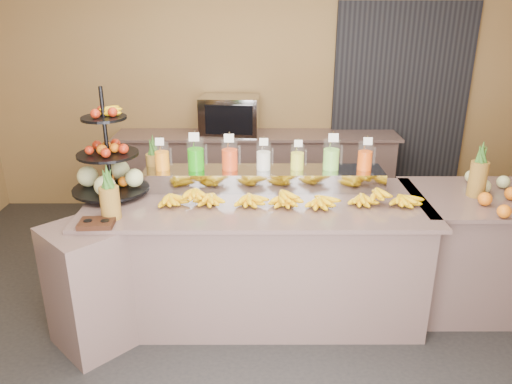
{
  "coord_description": "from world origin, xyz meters",
  "views": [
    {
      "loc": [
        -0.02,
        -3.08,
        2.31
      ],
      "look_at": [
        -0.01,
        0.3,
        1.0
      ],
      "focal_mm": 35.0,
      "sensor_mm": 36.0,
      "label": 1
    }
  ],
  "objects_px": {
    "banana_heap": "(284,195)",
    "condiment_caddy": "(97,223)",
    "pitcher_tray": "(263,178)",
    "fruit_stand": "(114,168)",
    "right_fruit_pile": "(509,193)",
    "oven_warmer": "(230,115)"
  },
  "relations": [
    {
      "from": "banana_heap",
      "to": "condiment_caddy",
      "type": "relative_size",
      "value": 8.46
    },
    {
      "from": "pitcher_tray",
      "to": "condiment_caddy",
      "type": "distance_m",
      "value": 1.31
    },
    {
      "from": "banana_heap",
      "to": "fruit_stand",
      "type": "height_order",
      "value": "fruit_stand"
    },
    {
      "from": "pitcher_tray",
      "to": "banana_heap",
      "type": "relative_size",
      "value": 0.98
    },
    {
      "from": "right_fruit_pile",
      "to": "oven_warmer",
      "type": "distance_m",
      "value": 2.91
    },
    {
      "from": "fruit_stand",
      "to": "condiment_caddy",
      "type": "xyz_separation_m",
      "value": [
        0.02,
        -0.57,
        -0.19
      ]
    },
    {
      "from": "oven_warmer",
      "to": "condiment_caddy",
      "type": "bearing_deg",
      "value": -103.09
    },
    {
      "from": "pitcher_tray",
      "to": "condiment_caddy",
      "type": "xyz_separation_m",
      "value": [
        -1.1,
        -0.7,
        -0.06
      ]
    },
    {
      "from": "condiment_caddy",
      "to": "pitcher_tray",
      "type": "bearing_deg",
      "value": 32.63
    },
    {
      "from": "fruit_stand",
      "to": "oven_warmer",
      "type": "distance_m",
      "value": 1.97
    },
    {
      "from": "condiment_caddy",
      "to": "oven_warmer",
      "type": "xyz_separation_m",
      "value": [
        0.76,
        2.37,
        0.19
      ]
    },
    {
      "from": "pitcher_tray",
      "to": "right_fruit_pile",
      "type": "relative_size",
      "value": 3.66
    },
    {
      "from": "fruit_stand",
      "to": "condiment_caddy",
      "type": "distance_m",
      "value": 0.6
    },
    {
      "from": "pitcher_tray",
      "to": "right_fruit_pile",
      "type": "height_order",
      "value": "right_fruit_pile"
    },
    {
      "from": "banana_heap",
      "to": "oven_warmer",
      "type": "bearing_deg",
      "value": 103.6
    },
    {
      "from": "pitcher_tray",
      "to": "fruit_stand",
      "type": "height_order",
      "value": "fruit_stand"
    },
    {
      "from": "pitcher_tray",
      "to": "fruit_stand",
      "type": "bearing_deg",
      "value": -173.05
    },
    {
      "from": "right_fruit_pile",
      "to": "oven_warmer",
      "type": "xyz_separation_m",
      "value": [
        -2.09,
        2.01,
        0.12
      ]
    },
    {
      "from": "banana_heap",
      "to": "fruit_stand",
      "type": "bearing_deg",
      "value": 171.42
    },
    {
      "from": "fruit_stand",
      "to": "right_fruit_pile",
      "type": "xyz_separation_m",
      "value": [
        2.87,
        -0.21,
        -0.12
      ]
    },
    {
      "from": "right_fruit_pile",
      "to": "oven_warmer",
      "type": "relative_size",
      "value": 0.82
    },
    {
      "from": "fruit_stand",
      "to": "oven_warmer",
      "type": "bearing_deg",
      "value": 72.13
    }
  ]
}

